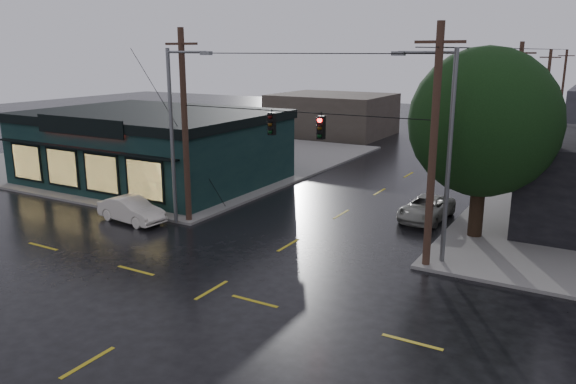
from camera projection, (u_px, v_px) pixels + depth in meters
The scene contains 15 objects.
ground_plane at pixel (212, 290), 21.75m from camera, with size 160.00×160.00×0.00m, color black.
sidewalk_nw at pixel (168, 158), 48.21m from camera, with size 28.00×28.00×0.15m, color slate.
pizza_shop at pixel (152, 146), 39.26m from camera, with size 16.30×12.34×4.90m.
corner_tree at pixel (484, 123), 26.38m from camera, with size 7.05×7.05×9.13m.
utility_pole_nw at pixel (189, 222), 30.36m from camera, with size 2.00×0.32×10.15m, color black, non-canonical shape.
utility_pole_ne at pixel (425, 267), 24.06m from camera, with size 2.00×0.32×10.15m, color black, non-canonical shape.
utility_pole_far_a at pixel (509, 174), 42.12m from camera, with size 2.00×0.32×9.65m, color black, non-canonical shape.
utility_pole_far_b at pixel (541, 139), 58.91m from camera, with size 2.00×0.32×9.15m, color black, non-canonical shape.
utility_pole_far_c at pixel (559, 119), 75.71m from camera, with size 2.00×0.32×9.15m, color black, non-canonical shape.
span_signal_assembly at pixel (296, 125), 25.76m from camera, with size 13.00×0.48×1.23m.
streetlight_nw at pixel (176, 225), 29.91m from camera, with size 5.40×0.30×9.15m, color slate, non-canonical shape.
streetlight_ne at pixel (441, 264), 24.41m from camera, with size 5.40×0.30×9.15m, color slate, non-canonical shape.
bg_building_west at pixel (332, 114), 61.58m from camera, with size 12.00×10.00×4.40m, color #3B322B.
sedan_cream at pixel (131, 210), 30.25m from camera, with size 1.43×4.11×1.35m, color silver.
suv_silver at pixel (426, 208), 30.74m from camera, with size 2.10×4.55×1.26m, color gray.
Camera 1 is at (12.64, -15.97, 9.03)m, focal length 35.00 mm.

